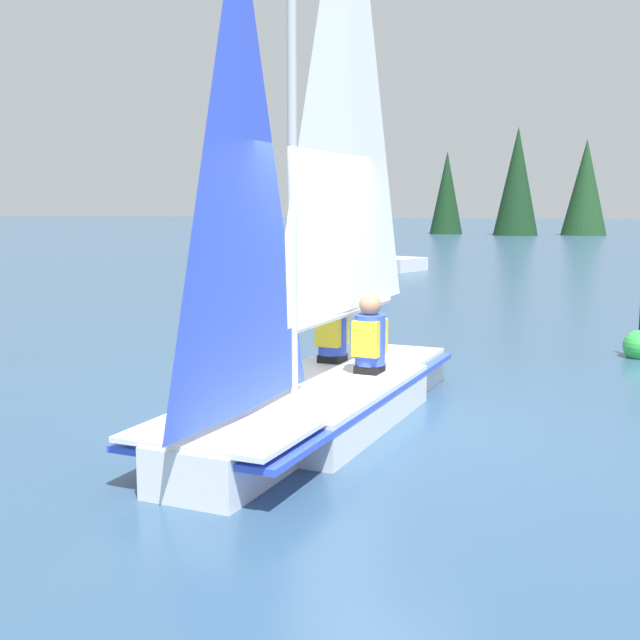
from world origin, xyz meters
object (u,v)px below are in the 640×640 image
at_px(sailboat_main, 321,321).
at_px(motorboat_distant, 351,256).
at_px(sailor_crew, 332,338).
at_px(sailor_helm, 370,348).
at_px(buoy_marker, 640,345).

height_order(sailboat_main, motorboat_distant, sailboat_main).
distance_m(sailboat_main, sailor_crew, 1.12).
relative_size(sailor_crew, motorboat_distant, 0.21).
bearing_deg(sailboat_main, sailor_helm, 159.70).
xyz_separation_m(sailor_helm, motorboat_distant, (-6.61, 17.39, -0.24)).
relative_size(sailboat_main, sailor_helm, 5.00).
relative_size(sailor_crew, buoy_marker, 1.17).
height_order(motorboat_distant, buoy_marker, motorboat_distant).
xyz_separation_m(sailor_crew, motorboat_distant, (-6.06, 17.01, -0.25)).
distance_m(sailboat_main, buoy_marker, 5.43).
xyz_separation_m(sailboat_main, sailor_crew, (-0.30, 1.03, -0.33)).
distance_m(sailor_helm, buoy_marker, 4.71).
distance_m(sailor_crew, buoy_marker, 4.72).
bearing_deg(sailboat_main, sailor_crew, -162.69).
xyz_separation_m(sailor_helm, buoy_marker, (2.45, 4.00, -0.45)).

